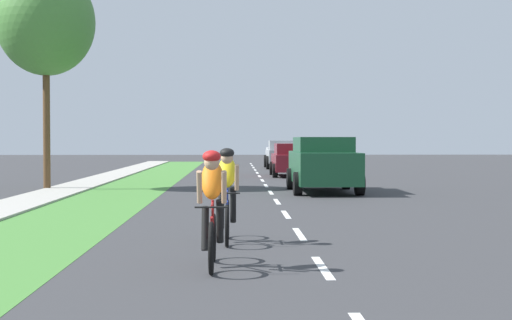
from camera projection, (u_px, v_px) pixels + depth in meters
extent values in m
plane|color=#38383A|center=(275.00, 198.00, 21.69)|extent=(120.00, 120.00, 0.00)
cube|color=#478438|center=(111.00, 198.00, 21.55)|extent=(2.65, 70.00, 0.01)
cube|color=#B2ADA3|center=(38.00, 198.00, 21.48)|extent=(1.54, 70.00, 0.10)
cube|color=white|center=(323.00, 267.00, 9.95)|extent=(0.12, 1.80, 0.01)
cube|color=white|center=(299.00, 234.00, 13.45)|extent=(0.12, 1.80, 0.01)
cube|color=white|center=(286.00, 214.00, 16.94)|extent=(0.12, 1.80, 0.01)
cube|color=white|center=(277.00, 202.00, 20.44)|extent=(0.12, 1.80, 0.01)
cube|color=white|center=(271.00, 192.00, 23.94)|extent=(0.12, 1.80, 0.01)
cube|color=white|center=(266.00, 186.00, 27.43)|extent=(0.12, 1.80, 0.01)
cube|color=white|center=(262.00, 180.00, 30.93)|extent=(0.12, 1.80, 0.01)
cube|color=white|center=(259.00, 176.00, 34.43)|extent=(0.12, 1.80, 0.01)
cube|color=white|center=(257.00, 173.00, 37.92)|extent=(0.12, 1.80, 0.01)
cube|color=white|center=(255.00, 170.00, 41.42)|extent=(0.12, 1.80, 0.01)
cube|color=white|center=(254.00, 168.00, 44.92)|extent=(0.12, 1.80, 0.01)
cube|color=white|center=(252.00, 165.00, 48.42)|extent=(0.12, 1.80, 0.01)
cube|color=white|center=(251.00, 164.00, 51.91)|extent=(0.12, 1.80, 0.01)
torus|color=black|center=(213.00, 237.00, 10.45)|extent=(0.06, 0.68, 0.68)
torus|color=black|center=(211.00, 248.00, 9.41)|extent=(0.06, 0.68, 0.68)
cylinder|color=red|center=(212.00, 230.00, 9.82)|extent=(0.04, 0.59, 0.43)
cylinder|color=red|center=(213.00, 220.00, 10.10)|extent=(0.04, 0.04, 0.55)
cylinder|color=red|center=(212.00, 205.00, 9.86)|extent=(0.03, 0.55, 0.03)
cylinder|color=black|center=(211.00, 207.00, 9.41)|extent=(0.42, 0.02, 0.02)
ellipsoid|color=orange|center=(212.00, 180.00, 9.92)|extent=(0.30, 0.54, 0.63)
sphere|color=tan|center=(212.00, 163.00, 9.64)|extent=(0.20, 0.20, 0.20)
ellipsoid|color=red|center=(212.00, 156.00, 9.64)|extent=(0.24, 0.28, 0.16)
cylinder|color=tan|center=(199.00, 187.00, 9.64)|extent=(0.07, 0.26, 0.45)
cylinder|color=tan|center=(224.00, 187.00, 9.65)|extent=(0.07, 0.26, 0.45)
cylinder|color=black|center=(205.00, 228.00, 10.02)|extent=(0.10, 0.30, 0.60)
cylinder|color=black|center=(220.00, 221.00, 9.97)|extent=(0.10, 0.25, 0.61)
torus|color=black|center=(227.00, 219.00, 12.89)|extent=(0.06, 0.68, 0.68)
torus|color=black|center=(227.00, 226.00, 11.85)|extent=(0.06, 0.68, 0.68)
cylinder|color=#23389E|center=(227.00, 212.00, 12.26)|extent=(0.04, 0.59, 0.43)
cylinder|color=#23389E|center=(227.00, 204.00, 12.54)|extent=(0.04, 0.04, 0.55)
cylinder|color=#23389E|center=(227.00, 192.00, 12.30)|extent=(0.03, 0.55, 0.03)
cylinder|color=black|center=(227.00, 193.00, 11.85)|extent=(0.42, 0.02, 0.02)
ellipsoid|color=yellow|center=(227.00, 172.00, 12.37)|extent=(0.30, 0.54, 0.63)
sphere|color=tan|center=(227.00, 158.00, 12.08)|extent=(0.20, 0.20, 0.20)
ellipsoid|color=black|center=(227.00, 153.00, 12.08)|extent=(0.24, 0.28, 0.16)
cylinder|color=tan|center=(217.00, 177.00, 12.08)|extent=(0.07, 0.26, 0.45)
cylinder|color=tan|center=(237.00, 177.00, 12.09)|extent=(0.07, 0.26, 0.45)
cylinder|color=black|center=(221.00, 211.00, 12.46)|extent=(0.10, 0.30, 0.60)
cylinder|color=black|center=(233.00, 205.00, 12.41)|extent=(0.10, 0.25, 0.61)
cube|color=#194C2D|center=(323.00, 167.00, 24.11)|extent=(1.90, 4.70, 1.00)
cube|color=#194C2D|center=(323.00, 145.00, 24.29)|extent=(1.71, 2.91, 0.52)
cube|color=#1E2833|center=(327.00, 149.00, 23.03)|extent=(1.56, 0.08, 0.44)
cylinder|color=black|center=(298.00, 184.00, 22.68)|extent=(0.25, 0.72, 0.72)
cylinder|color=black|center=(360.00, 184.00, 22.74)|extent=(0.25, 0.72, 0.72)
cylinder|color=black|center=(291.00, 179.00, 25.50)|extent=(0.25, 0.72, 0.72)
cylinder|color=black|center=(346.00, 179.00, 25.56)|extent=(0.25, 0.72, 0.72)
cube|color=maroon|center=(292.00, 162.00, 34.54)|extent=(1.76, 4.30, 0.76)
cube|color=maroon|center=(292.00, 149.00, 34.68)|extent=(1.55, 2.24, 0.52)
cube|color=#1E2833|center=(294.00, 150.00, 33.71)|extent=(1.44, 0.08, 0.44)
cylinder|color=black|center=(275.00, 170.00, 33.19)|extent=(0.22, 0.64, 0.64)
cylinder|color=black|center=(314.00, 170.00, 33.25)|extent=(0.22, 0.64, 0.64)
cylinder|color=black|center=(272.00, 168.00, 35.86)|extent=(0.22, 0.64, 0.64)
cylinder|color=black|center=(308.00, 168.00, 35.91)|extent=(0.22, 0.64, 0.64)
cube|color=#A5A8AD|center=(284.00, 156.00, 43.95)|extent=(1.96, 5.10, 0.76)
cube|color=#A5A8AD|center=(285.00, 146.00, 43.17)|extent=(1.80, 1.78, 0.64)
cube|color=#1E2833|center=(286.00, 147.00, 42.45)|extent=(1.67, 0.08, 0.52)
cube|color=#A5A8AD|center=(268.00, 151.00, 44.93)|extent=(0.08, 2.81, 0.40)
cube|color=#A5A8AD|center=(298.00, 151.00, 44.98)|extent=(0.08, 2.81, 0.40)
cube|color=#A5A8AD|center=(281.00, 150.00, 46.45)|extent=(1.80, 0.08, 0.40)
cylinder|color=black|center=(268.00, 163.00, 42.40)|extent=(0.26, 0.76, 0.76)
cylinder|color=black|center=(303.00, 163.00, 42.46)|extent=(0.26, 0.76, 0.76)
cylinder|color=black|center=(266.00, 161.00, 45.46)|extent=(0.26, 0.76, 0.76)
cylinder|color=black|center=(298.00, 161.00, 45.51)|extent=(0.26, 0.76, 0.76)
cylinder|color=brown|center=(47.00, 125.00, 25.39)|extent=(0.24, 0.24, 4.39)
ellipsoid|color=#478438|center=(46.00, 22.00, 25.29)|extent=(3.33, 3.33, 3.66)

